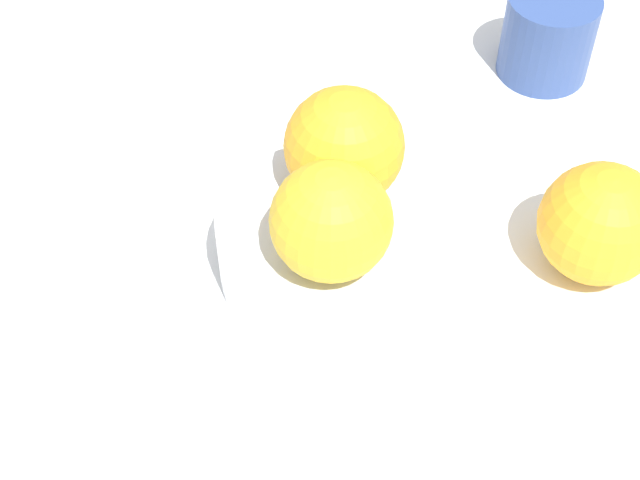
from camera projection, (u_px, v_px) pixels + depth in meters
ground_plane at (320, 282)px, 65.25cm from camera, size 110.00×110.00×2.00cm
fruit_bowl at (320, 247)px, 62.48cm from camera, size 13.22×13.22×5.56cm
orange_in_bowl_0 at (331, 221)px, 55.21cm from camera, size 7.19×7.19×7.19cm
orange_in_bowl_1 at (338, 144)px, 59.17cm from camera, size 7.48×7.48×7.48cm
orange_loose_0 at (600, 224)px, 61.93cm from camera, size 8.08×8.08×8.08cm
ceramic_cup at (548, 36)px, 75.57cm from camera, size 7.20×7.20×6.90cm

